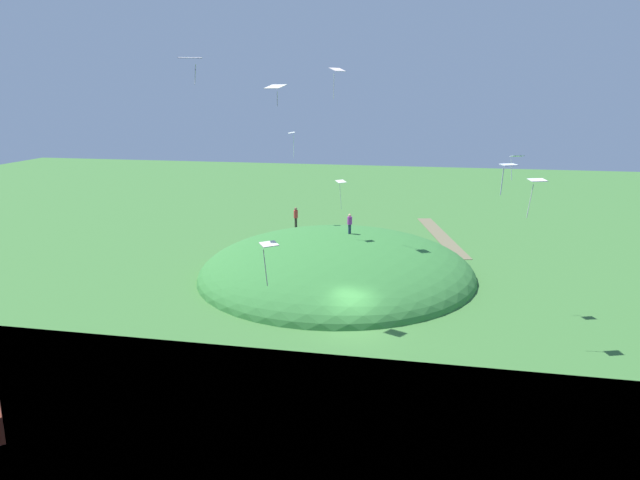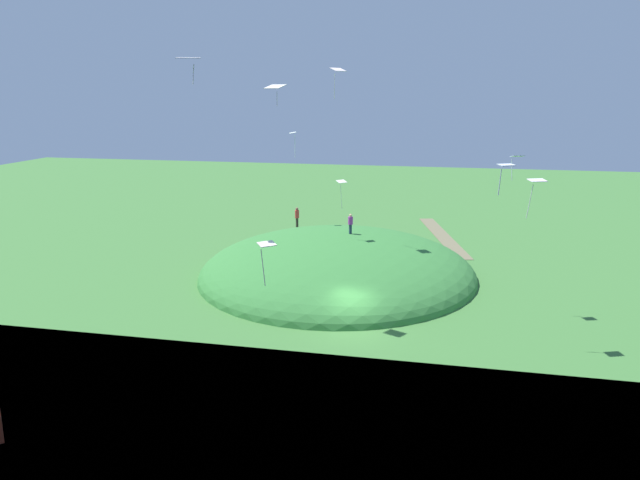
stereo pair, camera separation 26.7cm
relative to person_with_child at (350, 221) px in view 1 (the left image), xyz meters
name	(u,v)px [view 1 (the left image)]	position (x,y,z in m)	size (l,w,h in m)	color
ground_plane	(353,326)	(-11.30, -1.90, -4.04)	(160.00, 160.00, 0.00)	#3A6E32
grass_hill	(337,274)	(-1.24, 0.81, -4.04)	(22.65, 21.58, 6.12)	#347734
dirt_path	(441,236)	(12.87, -7.38, -4.02)	(16.58, 1.52, 0.04)	#686147
person_with_child	(350,221)	(0.00, 0.00, 0.00)	(0.54, 0.54, 1.60)	#213449
person_near_shore	(296,215)	(5.48, 5.71, -0.83)	(0.53, 0.53, 1.83)	#332923
kite_0	(190,59)	(-21.08, 3.61, 11.23)	(0.97, 1.14, 1.08)	white
kite_1	(341,184)	(-1.64, 0.48, 3.20)	(0.88, 0.88, 2.20)	white
kite_2	(268,248)	(-21.93, 0.25, 3.64)	(0.84, 0.86, 1.90)	silver
kite_3	(508,167)	(-20.97, -9.12, 7.10)	(0.64, 0.72, 1.26)	white
kite_4	(292,135)	(4.73, 5.79, 6.34)	(0.96, 0.81, 2.24)	white
kite_5	(536,183)	(-12.03, -11.73, 5.24)	(0.89, 1.05, 2.10)	white
kite_6	(516,158)	(-6.79, -11.29, 5.99)	(0.75, 0.89, 1.60)	white
kite_7	(275,87)	(-11.47, 2.71, 10.19)	(1.18, 1.34, 1.21)	white
kite_8	(337,71)	(-1.36, 0.88, 11.38)	(1.26, 1.20, 2.22)	white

